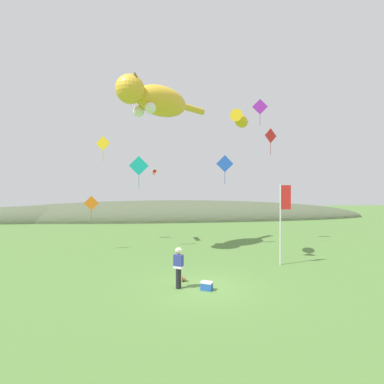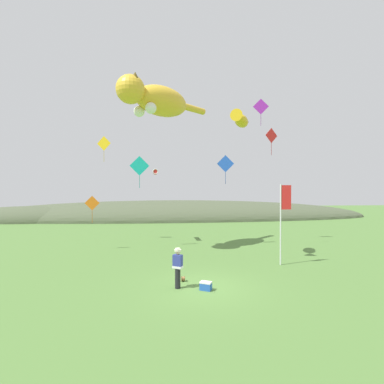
{
  "view_description": "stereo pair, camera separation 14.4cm",
  "coord_description": "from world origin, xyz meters",
  "px_view_note": "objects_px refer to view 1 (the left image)",
  "views": [
    {
      "loc": [
        -1.95,
        -13.04,
        4.39
      ],
      "look_at": [
        0.0,
        4.0,
        4.19
      ],
      "focal_mm": 28.0,
      "sensor_mm": 36.0,
      "label": 1
    },
    {
      "loc": [
        -1.81,
        -13.05,
        4.39
      ],
      "look_at": [
        0.0,
        4.0,
        4.19
      ],
      "focal_mm": 28.0,
      "sensor_mm": 36.0,
      "label": 2
    }
  ],
  "objects_px": {
    "festival_attendant": "(178,267)",
    "kite_diamond_teal": "(139,166)",
    "kite_giant_cat": "(155,100)",
    "kite_diamond_red": "(271,136)",
    "kite_spool": "(184,279)",
    "kite_diamond_gold": "(103,144)",
    "festival_banner_pole": "(283,212)",
    "picnic_cooler": "(207,286)",
    "kite_diamond_violet": "(260,107)",
    "kite_fish_windsock": "(240,120)",
    "kite_diamond_orange": "(91,203)",
    "kite_tube_streamer": "(155,172)",
    "kite_diamond_blue": "(225,164)"
  },
  "relations": [
    {
      "from": "kite_giant_cat",
      "to": "kite_diamond_teal",
      "type": "distance_m",
      "value": 4.85
    },
    {
      "from": "kite_diamond_red",
      "to": "kite_diamond_orange",
      "type": "relative_size",
      "value": 1.05
    },
    {
      "from": "kite_fish_windsock",
      "to": "picnic_cooler",
      "type": "bearing_deg",
      "value": -119.27
    },
    {
      "from": "kite_diamond_teal",
      "to": "kite_diamond_violet",
      "type": "bearing_deg",
      "value": 7.05
    },
    {
      "from": "festival_banner_pole",
      "to": "kite_diamond_teal",
      "type": "distance_m",
      "value": 10.73
    },
    {
      "from": "kite_fish_windsock",
      "to": "kite_tube_streamer",
      "type": "height_order",
      "value": "kite_fish_windsock"
    },
    {
      "from": "kite_diamond_gold",
      "to": "kite_fish_windsock",
      "type": "bearing_deg",
      "value": -37.14
    },
    {
      "from": "festival_banner_pole",
      "to": "kite_diamond_orange",
      "type": "xyz_separation_m",
      "value": [
        -11.85,
        5.4,
        0.29
      ]
    },
    {
      "from": "festival_attendant",
      "to": "kite_tube_streamer",
      "type": "relative_size",
      "value": 0.96
    },
    {
      "from": "kite_spool",
      "to": "kite_diamond_red",
      "type": "bearing_deg",
      "value": 46.38
    },
    {
      "from": "kite_spool",
      "to": "kite_giant_cat",
      "type": "relative_size",
      "value": 0.04
    },
    {
      "from": "festival_attendant",
      "to": "kite_diamond_teal",
      "type": "xyz_separation_m",
      "value": [
        -2.28,
        9.17,
        5.09
      ]
    },
    {
      "from": "kite_spool",
      "to": "picnic_cooler",
      "type": "distance_m",
      "value": 1.58
    },
    {
      "from": "festival_attendant",
      "to": "kite_diamond_red",
      "type": "height_order",
      "value": "kite_diamond_red"
    },
    {
      "from": "picnic_cooler",
      "to": "kite_diamond_red",
      "type": "bearing_deg",
      "value": 54.55
    },
    {
      "from": "picnic_cooler",
      "to": "kite_spool",
      "type": "bearing_deg",
      "value": 124.11
    },
    {
      "from": "kite_spool",
      "to": "kite_tube_streamer",
      "type": "xyz_separation_m",
      "value": [
        -1.47,
        10.52,
        5.61
      ]
    },
    {
      "from": "kite_tube_streamer",
      "to": "kite_diamond_red",
      "type": "height_order",
      "value": "kite_diamond_red"
    },
    {
      "from": "picnic_cooler",
      "to": "kite_tube_streamer",
      "type": "relative_size",
      "value": 0.32
    },
    {
      "from": "kite_diamond_teal",
      "to": "picnic_cooler",
      "type": "bearing_deg",
      "value": -69.96
    },
    {
      "from": "kite_diamond_gold",
      "to": "kite_spool",
      "type": "bearing_deg",
      "value": -63.16
    },
    {
      "from": "kite_diamond_violet",
      "to": "kite_diamond_teal",
      "type": "relative_size",
      "value": 0.93
    },
    {
      "from": "festival_attendant",
      "to": "kite_diamond_blue",
      "type": "xyz_separation_m",
      "value": [
        4.18,
        9.27,
        5.31
      ]
    },
    {
      "from": "kite_tube_streamer",
      "to": "kite_fish_windsock",
      "type": "bearing_deg",
      "value": -50.74
    },
    {
      "from": "kite_tube_streamer",
      "to": "kite_diamond_orange",
      "type": "distance_m",
      "value": 5.7
    },
    {
      "from": "festival_attendant",
      "to": "kite_diamond_teal",
      "type": "bearing_deg",
      "value": 103.95
    },
    {
      "from": "kite_diamond_orange",
      "to": "kite_diamond_red",
      "type": "bearing_deg",
      "value": -1.46
    },
    {
      "from": "festival_banner_pole",
      "to": "kite_fish_windsock",
      "type": "distance_m",
      "value": 6.15
    },
    {
      "from": "kite_diamond_gold",
      "to": "kite_diamond_teal",
      "type": "bearing_deg",
      "value": -44.22
    },
    {
      "from": "kite_fish_windsock",
      "to": "kite_diamond_gold",
      "type": "xyz_separation_m",
      "value": [
        -9.54,
        7.23,
        -0.53
      ]
    },
    {
      "from": "festival_attendant",
      "to": "kite_diamond_blue",
      "type": "height_order",
      "value": "kite_diamond_blue"
    },
    {
      "from": "picnic_cooler",
      "to": "festival_banner_pole",
      "type": "distance_m",
      "value": 6.92
    },
    {
      "from": "festival_attendant",
      "to": "picnic_cooler",
      "type": "bearing_deg",
      "value": -16.37
    },
    {
      "from": "kite_diamond_violet",
      "to": "kite_diamond_teal",
      "type": "distance_m",
      "value": 10.85
    },
    {
      "from": "festival_banner_pole",
      "to": "kite_diamond_violet",
      "type": "xyz_separation_m",
      "value": [
        1.06,
        6.95,
        7.95
      ]
    },
    {
      "from": "kite_giant_cat",
      "to": "kite_diamond_teal",
      "type": "height_order",
      "value": "kite_giant_cat"
    },
    {
      "from": "kite_giant_cat",
      "to": "kite_diamond_red",
      "type": "xyz_separation_m",
      "value": [
        8.56,
        0.33,
        -2.31
      ]
    },
    {
      "from": "kite_giant_cat",
      "to": "kite_diamond_red",
      "type": "distance_m",
      "value": 8.87
    },
    {
      "from": "kite_spool",
      "to": "kite_diamond_orange",
      "type": "distance_m",
      "value": 10.33
    },
    {
      "from": "picnic_cooler",
      "to": "festival_banner_pole",
      "type": "bearing_deg",
      "value": 36.63
    },
    {
      "from": "kite_spool",
      "to": "kite_diamond_gold",
      "type": "bearing_deg",
      "value": 116.84
    },
    {
      "from": "kite_diamond_red",
      "to": "kite_diamond_gold",
      "type": "relative_size",
      "value": 0.96
    },
    {
      "from": "festival_banner_pole",
      "to": "kite_diamond_red",
      "type": "bearing_deg",
      "value": 76.41
    },
    {
      "from": "festival_banner_pole",
      "to": "kite_diamond_blue",
      "type": "distance_m",
      "value": 7.0
    },
    {
      "from": "picnic_cooler",
      "to": "festival_banner_pole",
      "type": "relative_size",
      "value": 0.13
    },
    {
      "from": "kite_spool",
      "to": "picnic_cooler",
      "type": "xyz_separation_m",
      "value": [
        0.88,
        -1.31,
        0.05
      ]
    },
    {
      "from": "kite_giant_cat",
      "to": "festival_attendant",
      "type": "bearing_deg",
      "value": -82.5
    },
    {
      "from": "kite_tube_streamer",
      "to": "kite_diamond_teal",
      "type": "relative_size",
      "value": 0.79
    },
    {
      "from": "kite_diamond_blue",
      "to": "kite_diamond_teal",
      "type": "bearing_deg",
      "value": -179.13
    },
    {
      "from": "kite_giant_cat",
      "to": "kite_fish_windsock",
      "type": "relative_size",
      "value": 2.38
    }
  ]
}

